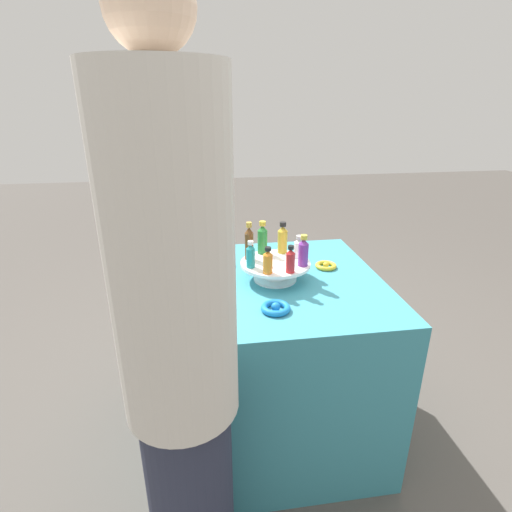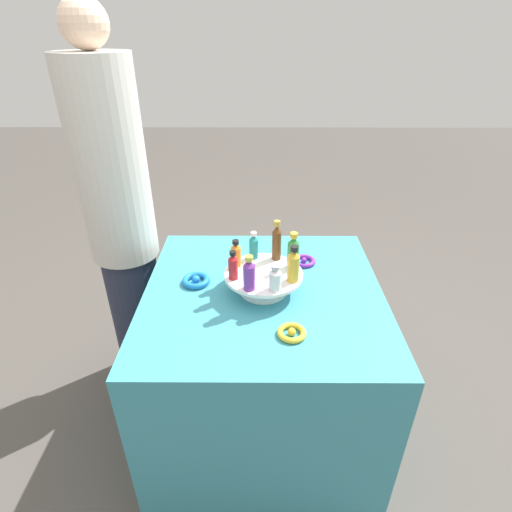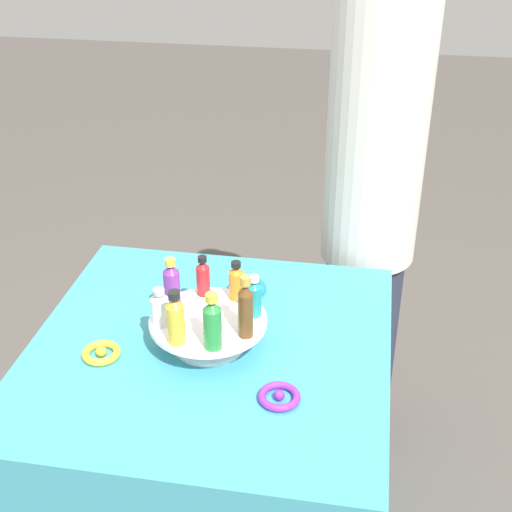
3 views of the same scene
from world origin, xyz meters
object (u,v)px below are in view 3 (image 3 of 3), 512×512
Objects in this scene: bottle_orange at (236,282)px; bottle_green at (212,323)px; bottle_purple at (172,284)px; ribbon_bow_purple at (279,396)px; bottle_brown at (246,309)px; bottle_clear at (160,308)px; bottle_gold at (176,319)px; ribbon_bow_gold at (101,353)px; ribbon_bow_blue at (247,288)px; person_figure at (370,212)px; display_stand at (209,328)px; bottle_red at (203,277)px; bottle_teal at (254,297)px.

bottle_green is at bearing -3.54° from bottle_orange.
bottle_green is at bearing 41.46° from bottle_purple.
bottle_purple is 1.34× the size of ribbon_bow_purple.
bottle_green is 0.90× the size of bottle_brown.
bottle_gold reaches higher than bottle_clear.
bottle_gold is 1.46× the size of ribbon_bow_gold.
bottle_gold is (0.20, -0.10, 0.01)m from bottle_orange.
bottle_brown is 1.66× the size of ribbon_bow_purple.
bottle_gold is at bearing -15.17° from ribbon_bow_blue.
display_stand is at bearing 0.00° from person_figure.
person_figure reaches higher than bottle_green.
ribbon_bow_gold is at bearing -40.48° from ribbon_bow_blue.
bottle_orange is 1.12× the size of ribbon_bow_gold.
bottle_orange is 1.10× the size of bottle_clear.
bottle_brown is 0.09× the size of person_figure.
bottle_brown is (0.10, 0.20, 0.01)m from bottle_purple.
bottle_purple is at bearing 133.44° from ribbon_bow_gold.
bottle_red reaches higher than bottle_orange.
bottle_orange is at bearing 86.46° from bottle_red.
bottle_gold reaches higher than ribbon_bow_blue.
bottle_green is at bearing 6.17° from person_figure.
bottle_orange is 0.32m from ribbon_bow_purple.
display_stand is 0.69m from person_figure.
bottle_brown reaches higher than bottle_red.
bottle_red is 0.76× the size of bottle_green.
display_stand is 3.06× the size of ribbon_bow_gold.
bottle_brown reaches higher than ribbon_bow_purple.
bottle_purple is at bearing -8.78° from person_figure.
bottle_orange reaches higher than bottle_clear.
bottle_gold reaches higher than bottle_red.
bottle_brown is (-0.06, 0.06, 0.01)m from bottle_green.
bottle_brown reaches higher than bottle_orange.
bottle_purple is at bearing -126.13° from ribbon_bow_purple.
ribbon_bow_blue is 1.11× the size of ribbon_bow_purple.
bottle_clear is 0.20m from bottle_brown.
bottle_red is at bearing -116.04° from bottle_teal.
person_figure is (-0.69, 0.40, -0.04)m from bottle_gold.
bottle_teal is 1.15× the size of ribbon_bow_purple.
bottle_green is 0.77m from person_figure.
display_stand is 1.81× the size of bottle_brown.
bottle_teal is 0.69× the size of bottle_brown.
bottle_orange is at bearing 176.46° from bottle_green.
bottle_clear is (0.14, -0.07, -0.01)m from bottle_red.
display_stand reaches higher than ribbon_bow_purple.
bottle_green is 0.30m from ribbon_bow_gold.
ribbon_bow_blue is at bearing -179.22° from bottle_orange.
person_figure reaches higher than bottle_red.
bottle_orange is 0.19m from ribbon_bow_blue.
bottle_purple reaches higher than ribbon_bow_purple.
bottle_gold is 1.43× the size of ribbon_bow_purple.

